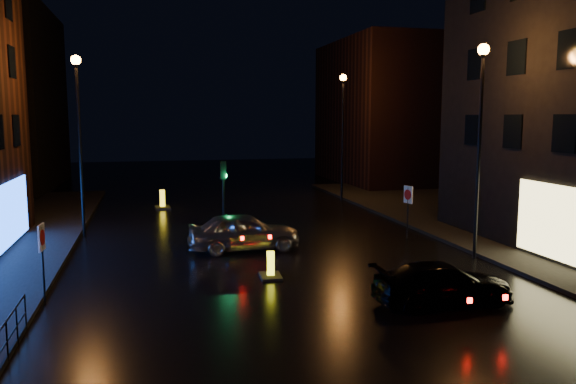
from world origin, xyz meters
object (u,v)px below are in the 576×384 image
(silver_hatchback, at_px, (244,232))
(dark_sedan, at_px, (443,284))
(bollard_far, at_px, (163,204))
(road_sign_right, at_px, (408,199))
(traffic_signal, at_px, (224,220))
(bollard_near, at_px, (271,272))
(road_sign_left, at_px, (42,244))

(silver_hatchback, distance_m, dark_sedan, 9.47)
(bollard_far, distance_m, road_sign_right, 15.90)
(traffic_signal, bearing_deg, bollard_far, 110.46)
(bollard_near, height_order, road_sign_right, road_sign_right)
(dark_sedan, bearing_deg, road_sign_left, 76.68)
(bollard_near, bearing_deg, dark_sedan, -37.68)
(traffic_signal, xyz_separation_m, bollard_near, (0.51, -8.73, -0.30))
(bollard_far, relative_size, road_sign_left, 0.56)
(road_sign_left, distance_m, road_sign_right, 15.84)
(road_sign_right, bearing_deg, silver_hatchback, -9.00)
(traffic_signal, height_order, road_sign_right, traffic_signal)
(silver_hatchback, distance_m, bollard_far, 12.43)
(silver_hatchback, distance_m, road_sign_left, 8.85)
(bollard_near, relative_size, road_sign_right, 0.46)
(road_sign_right, bearing_deg, road_sign_left, 9.02)
(bollard_near, height_order, road_sign_left, road_sign_left)
(dark_sedan, bearing_deg, road_sign_right, -18.74)
(road_sign_left, xyz_separation_m, road_sign_right, (14.71, 5.85, 0.01))
(bollard_far, bearing_deg, road_sign_left, -105.88)
(traffic_signal, xyz_separation_m, dark_sedan, (4.98, -12.69, 0.12))
(dark_sedan, xyz_separation_m, road_sign_right, (3.04, 8.72, 1.22))
(traffic_signal, distance_m, bollard_far, 8.07)
(dark_sedan, height_order, bollard_near, dark_sedan)
(bollard_far, xyz_separation_m, road_sign_right, (10.84, -11.53, 1.59))
(silver_hatchback, distance_m, road_sign_right, 7.83)
(dark_sedan, bearing_deg, bollard_far, 21.54)
(bollard_far, bearing_deg, dark_sedan, -72.25)
(silver_hatchback, xyz_separation_m, road_sign_left, (-6.97, -5.35, 1.03))
(bollard_far, height_order, road_sign_left, road_sign_left)
(bollard_near, bearing_deg, bollard_far, 105.46)
(silver_hatchback, relative_size, bollard_near, 4.19)
(traffic_signal, height_order, dark_sedan, traffic_signal)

